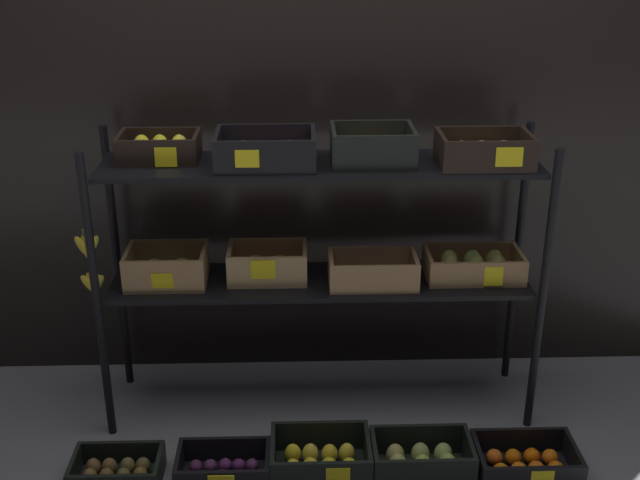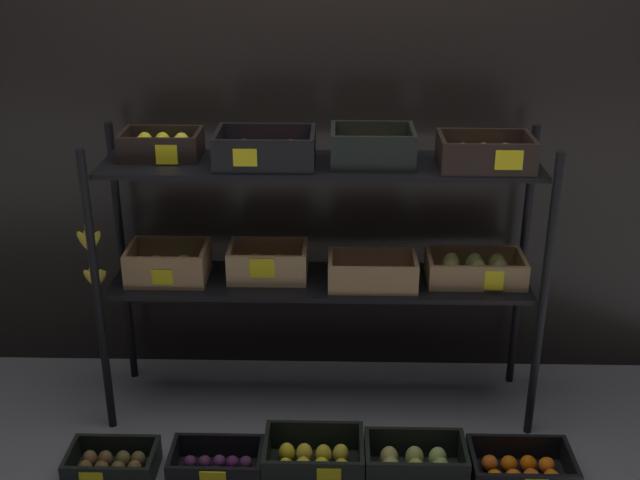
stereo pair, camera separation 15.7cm
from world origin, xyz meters
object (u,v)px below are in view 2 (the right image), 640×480
Objects in this scene: crate_ground_plum at (217,466)px; crate_ground_tangerine at (521,471)px; display_rack at (321,221)px; crate_ground_kiwi at (112,465)px; crate_ground_pear at (415,464)px; crate_ground_lemon at (314,460)px.

crate_ground_tangerine reaches higher than crate_ground_plum.
crate_ground_tangerine is (0.74, -0.48, -0.78)m from display_rack.
crate_ground_kiwi is at bearing -147.67° from display_rack.
display_rack is at bearing 147.15° from crate_ground_tangerine.
display_rack is 4.84× the size of crate_ground_pear.
display_rack is 0.89m from crate_ground_lemon.
crate_ground_pear is at bearing 0.78° from crate_ground_kiwi.
crate_ground_tangerine is (0.38, -0.01, -0.01)m from crate_ground_pear.
display_rack reaches higher than crate_ground_kiwi.
crate_ground_kiwi is 0.88× the size of crate_ground_pear.
crate_ground_tangerine is at bearing -1.79° from crate_ground_pear.
display_rack is at bearing 52.11° from crate_ground_plum.
display_rack is 0.97m from crate_ground_pear.
crate_ground_plum is 0.93× the size of crate_ground_pear.
crate_ground_lemon reaches higher than crate_ground_plum.
crate_ground_tangerine is at bearing 0.04° from crate_ground_plum.
crate_ground_lemon is (-0.02, -0.45, -0.77)m from display_rack.
crate_ground_plum is at bearing -179.00° from crate_ground_pear.
crate_ground_plum is (0.39, 0.00, -0.00)m from crate_ground_kiwi.
crate_ground_plum is at bearing 0.37° from crate_ground_kiwi.
crate_ground_pear is at bearing 1.00° from crate_ground_plum.
crate_ground_pear is (0.73, 0.01, 0.02)m from crate_ground_plum.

